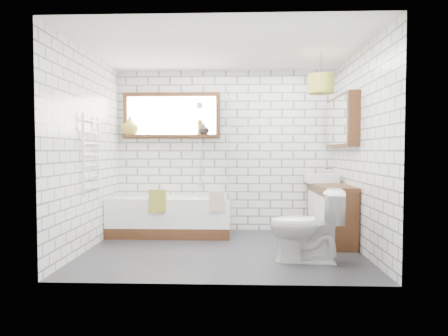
{
  "coord_description": "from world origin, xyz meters",
  "views": [
    {
      "loc": [
        0.2,
        -4.97,
        1.25
      ],
      "look_at": [
        0.01,
        0.25,
        1.02
      ],
      "focal_mm": 32.0,
      "sensor_mm": 36.0,
      "label": 1
    }
  ],
  "objects_px": {
    "vanity": "(330,212)",
    "toilet": "(306,226)",
    "pendant": "(321,84)",
    "bathtub": "(171,215)",
    "basin": "(322,178)"
  },
  "relations": [
    {
      "from": "bathtub",
      "to": "basin",
      "type": "distance_m",
      "value": 2.3
    },
    {
      "from": "bathtub",
      "to": "pendant",
      "type": "bearing_deg",
      "value": -19.1
    },
    {
      "from": "vanity",
      "to": "pendant",
      "type": "distance_m",
      "value": 1.77
    },
    {
      "from": "vanity",
      "to": "toilet",
      "type": "bearing_deg",
      "value": -115.42
    },
    {
      "from": "toilet",
      "to": "pendant",
      "type": "xyz_separation_m",
      "value": [
        0.29,
        0.69,
        1.69
      ]
    },
    {
      "from": "bathtub",
      "to": "toilet",
      "type": "xyz_separation_m",
      "value": [
        1.76,
        -1.4,
        0.12
      ]
    },
    {
      "from": "vanity",
      "to": "toilet",
      "type": "height_order",
      "value": "toilet"
    },
    {
      "from": "bathtub",
      "to": "basin",
      "type": "xyz_separation_m",
      "value": [
        2.23,
        -0.0,
        0.56
      ]
    },
    {
      "from": "bathtub",
      "to": "toilet",
      "type": "height_order",
      "value": "toilet"
    },
    {
      "from": "toilet",
      "to": "pendant",
      "type": "relative_size",
      "value": 2.51
    },
    {
      "from": "basin",
      "to": "toilet",
      "type": "height_order",
      "value": "basin"
    },
    {
      "from": "bathtub",
      "to": "vanity",
      "type": "relative_size",
      "value": 1.29
    },
    {
      "from": "basin",
      "to": "pendant",
      "type": "relative_size",
      "value": 1.34
    },
    {
      "from": "pendant",
      "to": "vanity",
      "type": "bearing_deg",
      "value": 60.8
    },
    {
      "from": "bathtub",
      "to": "vanity",
      "type": "bearing_deg",
      "value": -7.62
    }
  ]
}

